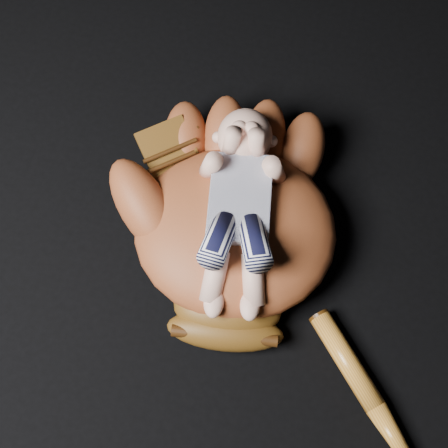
# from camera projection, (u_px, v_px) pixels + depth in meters

# --- Properties ---
(baseball_glove) EXTENTS (0.55, 0.60, 0.17)m
(baseball_glove) POSITION_uv_depth(u_px,v_px,m) (235.00, 226.00, 1.17)
(baseball_glove) COLOR brown
(baseball_glove) RESTS_ON ground
(newborn_baby) EXTENTS (0.24, 0.42, 0.16)m
(newborn_baby) POSITION_uv_depth(u_px,v_px,m) (239.00, 214.00, 1.11)
(newborn_baby) COLOR #DDA58E
(newborn_baby) RESTS_ON baseball_glove
(baseball_bat) EXTENTS (0.32, 0.34, 0.04)m
(baseball_bat) POSITION_uv_depth(u_px,v_px,m) (383.00, 420.00, 1.09)
(baseball_bat) COLOR #B57023
(baseball_bat) RESTS_ON ground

